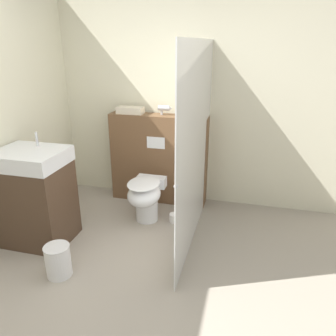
{
  "coord_description": "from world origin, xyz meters",
  "views": [
    {
      "loc": [
        0.87,
        -1.74,
        1.92
      ],
      "look_at": [
        0.09,
        1.26,
        0.72
      ],
      "focal_mm": 35.0,
      "sensor_mm": 36.0,
      "label": 1
    }
  ],
  "objects_px": {
    "sink_vanity": "(36,197)",
    "waste_bin": "(58,261)",
    "hair_drier": "(165,108)",
    "toilet": "(146,196)"
  },
  "relations": [
    {
      "from": "toilet",
      "to": "hair_drier",
      "type": "distance_m",
      "value": 1.06
    },
    {
      "from": "toilet",
      "to": "sink_vanity",
      "type": "xyz_separation_m",
      "value": [
        -0.93,
        -0.62,
        0.18
      ]
    },
    {
      "from": "waste_bin",
      "to": "hair_drier",
      "type": "bearing_deg",
      "value": 73.17
    },
    {
      "from": "hair_drier",
      "to": "waste_bin",
      "type": "relative_size",
      "value": 0.56
    },
    {
      "from": "sink_vanity",
      "to": "waste_bin",
      "type": "distance_m",
      "value": 0.75
    },
    {
      "from": "toilet",
      "to": "waste_bin",
      "type": "relative_size",
      "value": 1.97
    },
    {
      "from": "toilet",
      "to": "waste_bin",
      "type": "xyz_separation_m",
      "value": [
        -0.44,
        -1.08,
        -0.16
      ]
    },
    {
      "from": "toilet",
      "to": "hair_drier",
      "type": "relative_size",
      "value": 3.51
    },
    {
      "from": "sink_vanity",
      "to": "hair_drier",
      "type": "distance_m",
      "value": 1.72
    },
    {
      "from": "toilet",
      "to": "hair_drier",
      "type": "height_order",
      "value": "hair_drier"
    }
  ]
}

